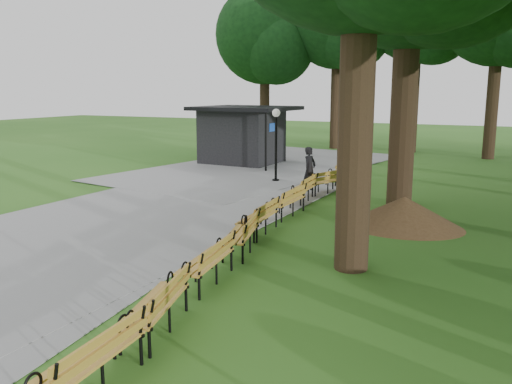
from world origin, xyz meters
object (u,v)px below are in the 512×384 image
at_px(person, 310,169).
at_px(bench_0, 87,360).
at_px(dirt_mound, 404,212).
at_px(bench_4, 258,217).
at_px(bench_8, 343,173).
at_px(bench_3, 241,234).
at_px(bench_7, 323,182).
at_px(bench_1, 155,304).
at_px(bench_6, 302,189).
at_px(bench_2, 206,261).
at_px(bench_5, 286,201).
at_px(kiosk, 242,135).
at_px(lamp_post, 276,129).

xyz_separation_m(person, bench_0, (2.05, -13.68, -0.38)).
relative_size(dirt_mound, bench_4, 1.41).
height_order(bench_0, bench_8, same).
height_order(bench_3, bench_7, same).
relative_size(bench_1, bench_6, 1.00).
height_order(bench_0, bench_2, same).
height_order(person, bench_1, person).
bearing_deg(bench_6, bench_5, 5.03).
relative_size(bench_4, bench_5, 1.00).
relative_size(bench_0, bench_5, 1.00).
bearing_deg(dirt_mound, kiosk, 135.82).
relative_size(kiosk, bench_2, 2.39).
distance_m(kiosk, bench_4, 13.46).
bearing_deg(bench_8, bench_5, 18.62).
distance_m(bench_0, bench_2, 3.96).
bearing_deg(bench_0, bench_1, -175.10).
bearing_deg(bench_8, bench_1, 22.96).
bearing_deg(bench_2, dirt_mound, 148.63).
bearing_deg(dirt_mound, bench_4, -144.26).
relative_size(person, bench_1, 0.86).
relative_size(dirt_mound, bench_0, 1.41).
relative_size(bench_5, bench_6, 1.00).
height_order(dirt_mound, bench_8, bench_8).
distance_m(bench_1, bench_2, 2.17).
bearing_deg(bench_0, person, -175.17).
relative_size(bench_2, bench_3, 1.00).
bearing_deg(bench_8, bench_4, 19.28).
height_order(kiosk, bench_8, kiosk).
bearing_deg(bench_8, bench_7, 17.31).
height_order(person, bench_0, person).
distance_m(bench_0, bench_3, 6.05).
height_order(bench_0, bench_4, same).
xyz_separation_m(person, bench_4, (0.78, -6.10, -0.38)).
xyz_separation_m(bench_1, bench_3, (-0.67, 4.20, 0.00)).
height_order(bench_4, bench_6, same).
bearing_deg(bench_2, bench_1, 2.30).
height_order(lamp_post, bench_3, lamp_post).
bearing_deg(bench_3, bench_1, -5.65).
relative_size(person, bench_0, 0.86).
xyz_separation_m(bench_6, bench_7, (0.22, 1.55, 0.00)).
bearing_deg(bench_5, dirt_mound, 94.30).
bearing_deg(bench_3, bench_5, 171.73).
xyz_separation_m(bench_6, bench_8, (0.26, 3.93, 0.00)).
bearing_deg(lamp_post, bench_4, -70.03).
bearing_deg(bench_6, dirt_mound, 59.32).
bearing_deg(bench_2, bench_8, 176.04).
height_order(bench_0, bench_3, same).
bearing_deg(bench_0, bench_7, -177.55).
height_order(bench_0, bench_7, same).
distance_m(bench_5, bench_8, 6.03).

